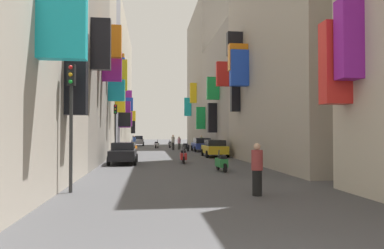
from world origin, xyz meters
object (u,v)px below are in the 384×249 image
parked_car_blue (202,144)px  parked_car_yellow (215,148)px  parked_car_grey (138,141)px  scooter_orange (133,148)px  pedestrian_near_left (173,142)px  scooter_red (183,156)px  pedestrian_far_away (179,143)px  pedestrian_mid_street (257,169)px  parked_car_black (123,152)px  scooter_black (186,147)px  pedestrian_crossing (201,143)px  traffic_light_near_corner (115,122)px  traffic_light_far_corner (71,106)px  scooter_silver (170,144)px  scooter_white (157,145)px  pedestrian_near_right (134,142)px  scooter_green (222,163)px

parked_car_blue → parked_car_yellow: bearing=-91.1°
parked_car_grey → scooter_orange: bearing=-89.6°
parked_car_blue → pedestrian_near_left: pedestrian_near_left is taller
scooter_red → pedestrian_far_away: pedestrian_far_away is taller
pedestrian_mid_street → pedestrian_far_away: bearing=89.8°
parked_car_black → scooter_black: size_ratio=2.05×
pedestrian_crossing → traffic_light_near_corner: bearing=-126.0°
pedestrian_mid_street → traffic_light_near_corner: bearing=109.3°
pedestrian_crossing → parked_car_blue: bearing=-98.2°
parked_car_blue → pedestrian_crossing: pedestrian_crossing is taller
scooter_black → traffic_light_near_corner: 12.18m
pedestrian_mid_street → pedestrian_far_away: 31.71m
pedestrian_mid_street → parked_car_black: bearing=112.5°
scooter_red → traffic_light_far_corner: bearing=-114.1°
parked_car_black → scooter_orange: parked_car_black is taller
parked_car_grey → parked_car_blue: parked_car_grey is taller
scooter_black → traffic_light_near_corner: size_ratio=0.45×
scooter_orange → traffic_light_far_corner: size_ratio=0.42×
traffic_light_near_corner → pedestrian_far_away: bearing=64.7°
parked_car_black → pedestrian_far_away: size_ratio=2.56×
parked_car_grey → scooter_silver: parked_car_grey is taller
scooter_white → pedestrian_near_right: pedestrian_near_right is taller
pedestrian_crossing → traffic_light_near_corner: 15.46m
scooter_red → pedestrian_mid_street: (1.22, -12.70, 0.41)m
pedestrian_mid_street → pedestrian_crossing: bearing=85.0°
parked_car_black → pedestrian_far_away: bearing=74.1°
scooter_green → traffic_light_far_corner: size_ratio=0.41×
pedestrian_near_right → pedestrian_far_away: bearing=-20.2°
scooter_green → scooter_red: 5.58m
pedestrian_mid_street → traffic_light_near_corner: size_ratio=0.40×
parked_car_grey → pedestrian_far_away: 14.15m
pedestrian_mid_street → pedestrian_far_away: size_ratio=1.10×
pedestrian_near_right → traffic_light_near_corner: (-0.90, -15.67, 2.11)m
scooter_black → pedestrian_mid_street: (-0.54, -27.83, 0.41)m
scooter_white → parked_car_blue: bearing=-60.7°
scooter_silver → pedestrian_far_away: pedestrian_far_away is taller
scooter_silver → pedestrian_near_left: 5.51m
parked_car_yellow → pedestrian_near_right: pedestrian_near_right is taller
scooter_silver → pedestrian_mid_street: size_ratio=1.04×
parked_car_black → scooter_silver: 24.06m
pedestrian_far_away → traffic_light_far_corner: traffic_light_far_corner is taller
parked_car_grey → scooter_white: parked_car_grey is taller
scooter_green → pedestrian_near_right: size_ratio=1.07×
parked_car_black → scooter_green: size_ratio=2.18×
parked_car_black → pedestrian_near_left: size_ratio=2.26×
scooter_green → pedestrian_far_away: size_ratio=1.17×
pedestrian_near_right → traffic_light_near_corner: size_ratio=0.39×
scooter_red → pedestrian_near_left: 18.17m
scooter_silver → scooter_white: 1.97m
scooter_green → pedestrian_near_left: 23.55m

